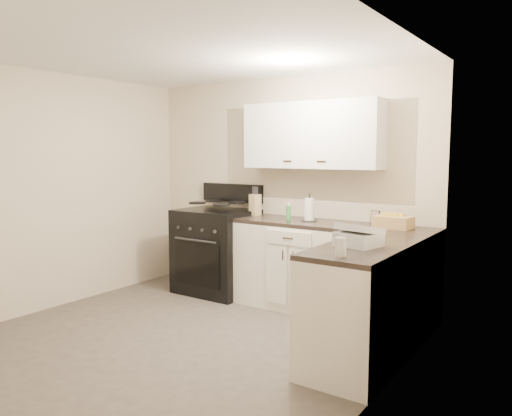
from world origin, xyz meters
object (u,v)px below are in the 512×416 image
Objects in this scene: knife_block at (255,205)px; wicker_basket at (393,222)px; stove at (218,254)px; countertop_grill at (359,239)px; paper_towel at (309,210)px.

knife_block is 0.70× the size of wicker_basket.
stove is 2.46m from countertop_grill.
countertop_grill is (0.99, -1.04, -0.07)m from paper_towel.
paper_towel is 1.43m from countertop_grill.
stove is at bearing -147.24° from knife_block.
knife_block is at bearing 178.17° from wicker_basket.
paper_towel is at bearing -178.18° from wicker_basket.
countertop_grill is at bearing -15.77° from knife_block.
knife_block is (0.45, 0.13, 0.60)m from stove.
paper_towel is 0.90m from wicker_basket.
paper_towel is 0.70× the size of wicker_basket.
knife_block is 1.65m from wicker_basket.
countertop_grill is (0.09, -1.06, -0.00)m from wicker_basket.
paper_towel is 0.82× the size of countertop_grill.
paper_towel is at bearing 2.25° from stove.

